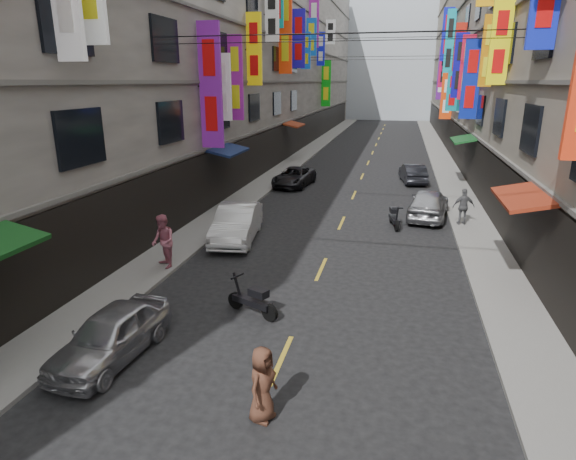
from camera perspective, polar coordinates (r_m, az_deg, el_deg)
The scene contains 19 objects.
sidewalk_left at distance 41.25m, azimuth 1.06°, elevation 8.35°, with size 2.00×90.00×0.12m, color slate.
sidewalk_right at distance 40.54m, azimuth 18.03°, elevation 7.36°, with size 2.00×90.00×0.12m, color slate.
building_row_left at distance 42.52m, azimuth -7.37°, elevation 21.23°, with size 10.14×90.00×19.00m.
building_row_right at distance 41.11m, azimuth 28.16°, elevation 19.60°, with size 10.14×90.00×19.00m.
haze_block at distance 90.02m, azimuth 12.17°, elevation 19.79°, with size 18.00×8.00×22.00m, color #ADB7C1.
shop_signage at distance 33.61m, azimuth 9.49°, elevation 21.47°, with size 14.00×55.00×11.98m.
street_awnings at distance 24.40m, azimuth 4.20°, elevation 9.11°, with size 13.99×35.20×0.41m.
overhead_cables at distance 28.08m, azimuth 8.60°, elevation 21.90°, with size 14.00×38.04×1.24m.
lane_markings at distance 37.51m, azimuth 9.16°, elevation 7.16°, with size 0.12×80.20×0.01m.
scooter_crossing at distance 13.90m, azimuth -4.18°, elevation -8.34°, with size 1.69×0.89×1.14m.
scooter_far_right at distance 22.58m, azimuth 12.47°, elevation 1.44°, with size 0.64×1.79×1.14m.
car_left_near at distance 12.53m, azimuth -20.24°, elevation -11.58°, with size 1.46×3.63×1.24m, color #B9B9BE.
car_left_mid at distance 20.26m, azimuth -6.08°, elevation 0.81°, with size 1.56×4.48×1.47m, color silver.
car_left_far at distance 30.85m, azimuth 0.72°, elevation 6.32°, with size 1.95×4.23×1.17m, color black.
car_right_mid at distance 24.38m, azimuth 16.32°, elevation 3.01°, with size 1.73×4.30×1.46m, color #A6A6AA.
car_right_far at distance 32.91m, azimuth 14.57°, elevation 6.53°, with size 1.32×3.80×1.25m, color #23242A.
pedestrian_lfar at distance 17.36m, azimuth -14.59°, elevation -1.32°, with size 0.93×0.64×1.91m, color #C4677D.
pedestrian_rfar at distance 23.37m, azimuth 20.09°, elevation 2.62°, with size 0.98×0.56×1.67m, color #565759.
pedestrian_crossing at distance 9.85m, azimuth -3.06°, elevation -17.78°, with size 0.77×0.53×1.58m, color #553122.
Camera 1 is at (2.45, 2.13, 6.44)m, focal length 30.00 mm.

